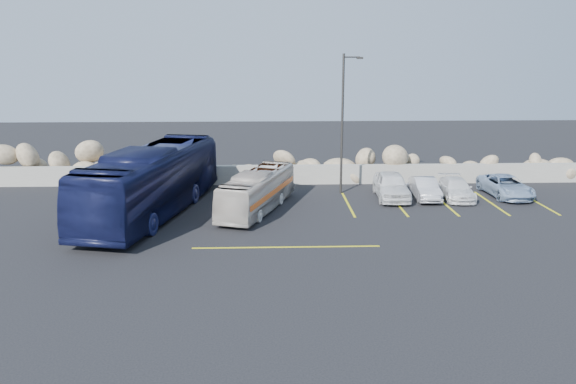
{
  "coord_description": "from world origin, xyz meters",
  "views": [
    {
      "loc": [
        -1.71,
        -22.37,
        8.07
      ],
      "look_at": [
        -0.79,
        4.0,
        1.47
      ],
      "focal_mm": 35.0,
      "sensor_mm": 36.0,
      "label": 1
    }
  ],
  "objects_px": {
    "car_c": "(456,189)",
    "car_d": "(506,186)",
    "lamppost": "(343,120)",
    "tour_coach": "(152,181)",
    "car_b": "(425,189)",
    "vintage_bus": "(257,191)",
    "car_a": "(391,185)"
  },
  "relations": [
    {
      "from": "vintage_bus",
      "to": "car_a",
      "type": "xyz_separation_m",
      "value": [
        7.53,
        2.28,
        -0.3
      ]
    },
    {
      "from": "lamppost",
      "to": "car_d",
      "type": "bearing_deg",
      "value": -6.12
    },
    {
      "from": "lamppost",
      "to": "tour_coach",
      "type": "distance_m",
      "value": 11.23
    },
    {
      "from": "car_b",
      "to": "vintage_bus",
      "type": "bearing_deg",
      "value": -164.66
    },
    {
      "from": "car_d",
      "to": "vintage_bus",
      "type": "bearing_deg",
      "value": -172.74
    },
    {
      "from": "car_a",
      "to": "tour_coach",
      "type": "bearing_deg",
      "value": -164.85
    },
    {
      "from": "car_b",
      "to": "car_c",
      "type": "bearing_deg",
      "value": 2.87
    },
    {
      "from": "tour_coach",
      "to": "car_d",
      "type": "relative_size",
      "value": 2.9
    },
    {
      "from": "lamppost",
      "to": "car_a",
      "type": "height_order",
      "value": "lamppost"
    },
    {
      "from": "vintage_bus",
      "to": "car_c",
      "type": "xyz_separation_m",
      "value": [
        11.21,
        2.14,
        -0.5
      ]
    },
    {
      "from": "tour_coach",
      "to": "car_d",
      "type": "bearing_deg",
      "value": 21.05
    },
    {
      "from": "car_d",
      "to": "car_c",
      "type": "bearing_deg",
      "value": -175.68
    },
    {
      "from": "car_c",
      "to": "car_b",
      "type": "bearing_deg",
      "value": -175.46
    },
    {
      "from": "vintage_bus",
      "to": "car_a",
      "type": "relative_size",
      "value": 1.72
    },
    {
      "from": "car_c",
      "to": "car_d",
      "type": "bearing_deg",
      "value": 11.37
    },
    {
      "from": "lamppost",
      "to": "car_a",
      "type": "relative_size",
      "value": 1.83
    },
    {
      "from": "lamppost",
      "to": "car_b",
      "type": "height_order",
      "value": "lamppost"
    },
    {
      "from": "lamppost",
      "to": "tour_coach",
      "type": "height_order",
      "value": "lamppost"
    },
    {
      "from": "lamppost",
      "to": "car_b",
      "type": "bearing_deg",
      "value": -16.89
    },
    {
      "from": "lamppost",
      "to": "car_d",
      "type": "height_order",
      "value": "lamppost"
    },
    {
      "from": "lamppost",
      "to": "car_a",
      "type": "xyz_separation_m",
      "value": [
        2.66,
        -1.24,
        -3.55
      ]
    },
    {
      "from": "lamppost",
      "to": "car_c",
      "type": "bearing_deg",
      "value": -12.23
    },
    {
      "from": "vintage_bus",
      "to": "car_c",
      "type": "relative_size",
      "value": 1.98
    },
    {
      "from": "vintage_bus",
      "to": "tour_coach",
      "type": "xyz_separation_m",
      "value": [
        -5.3,
        -0.51,
        0.68
      ]
    },
    {
      "from": "car_c",
      "to": "lamppost",
      "type": "bearing_deg",
      "value": 172.04
    },
    {
      "from": "tour_coach",
      "to": "car_c",
      "type": "relative_size",
      "value": 3.28
    },
    {
      "from": "car_a",
      "to": "car_b",
      "type": "height_order",
      "value": "car_a"
    },
    {
      "from": "lamppost",
      "to": "tour_coach",
      "type": "relative_size",
      "value": 0.64
    },
    {
      "from": "tour_coach",
      "to": "car_c",
      "type": "distance_m",
      "value": 16.76
    },
    {
      "from": "lamppost",
      "to": "tour_coach",
      "type": "bearing_deg",
      "value": -158.41
    },
    {
      "from": "car_c",
      "to": "car_d",
      "type": "height_order",
      "value": "car_d"
    },
    {
      "from": "car_b",
      "to": "car_d",
      "type": "relative_size",
      "value": 0.82
    }
  ]
}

